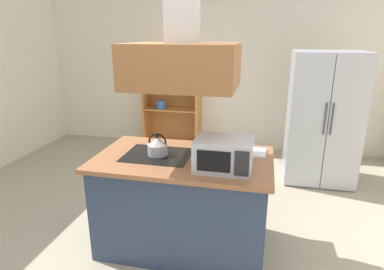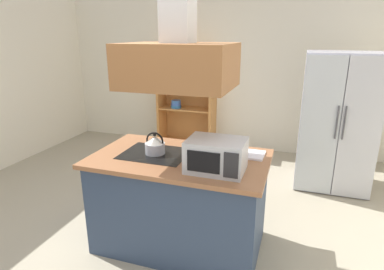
{
  "view_description": "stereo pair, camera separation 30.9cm",
  "coord_description": "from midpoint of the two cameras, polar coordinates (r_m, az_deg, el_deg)",
  "views": [
    {
      "loc": [
        0.91,
        -2.62,
        1.96
      ],
      "look_at": [
        0.24,
        0.35,
        1.0
      ],
      "focal_mm": 30.3,
      "sensor_mm": 36.0,
      "label": 1
    },
    {
      "loc": [
        1.21,
        -2.54,
        1.96
      ],
      "look_at": [
        0.24,
        0.35,
        1.0
      ],
      "focal_mm": 30.3,
      "sensor_mm": 36.0,
      "label": 2
    }
  ],
  "objects": [
    {
      "name": "dish_cabinet",
      "position": [
        5.76,
        0.66,
        5.41
      ],
      "size": [
        1.0,
        0.4,
        1.71
      ],
      "color": "#BF7B3D",
      "rests_on": "ground"
    },
    {
      "name": "refrigerator",
      "position": [
        4.62,
        25.92,
        2.09
      ],
      "size": [
        0.9,
        0.77,
        1.75
      ],
      "color": "#B1B1C3",
      "rests_on": "ground"
    },
    {
      "name": "ground_plane",
      "position": [
        3.41,
        -3.26,
        -17.64
      ],
      "size": [
        7.8,
        7.8,
        0.0
      ],
      "primitive_type": "plane",
      "color": "#9F957F"
    },
    {
      "name": "kitchen_island",
      "position": [
        3.1,
        0.81,
        -11.62
      ],
      "size": [
        1.58,
        0.94,
        0.9
      ],
      "color": "#2C3C56",
      "rests_on": "ground"
    },
    {
      "name": "kettle",
      "position": [
        2.95,
        -3.52,
        -1.78
      ],
      "size": [
        0.18,
        0.18,
        0.2
      ],
      "color": "#B3B8C7",
      "rests_on": "kitchen_island"
    },
    {
      "name": "cutting_board",
      "position": [
        3.02,
        12.29,
        -3.28
      ],
      "size": [
        0.35,
        0.25,
        0.02
      ],
      "primitive_type": "cube",
      "rotation": [
        0.0,
        0.0,
        -0.03
      ],
      "color": "white",
      "rests_on": "kitchen_island"
    },
    {
      "name": "wall_back",
      "position": [
        5.71,
        7.89,
        11.2
      ],
      "size": [
        6.0,
        0.12,
        2.7
      ],
      "primitive_type": "cube",
      "color": "silver",
      "rests_on": "ground"
    },
    {
      "name": "range_hood",
      "position": [
        2.71,
        0.94,
        14.22
      ],
      "size": [
        0.9,
        0.7,
        1.18
      ],
      "color": "#975F34"
    },
    {
      "name": "microwave",
      "position": [
        2.6,
        7.68,
        -3.61
      ],
      "size": [
        0.46,
        0.35,
        0.26
      ],
      "color": "#B7BABF",
      "rests_on": "kitchen_island"
    }
  ]
}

